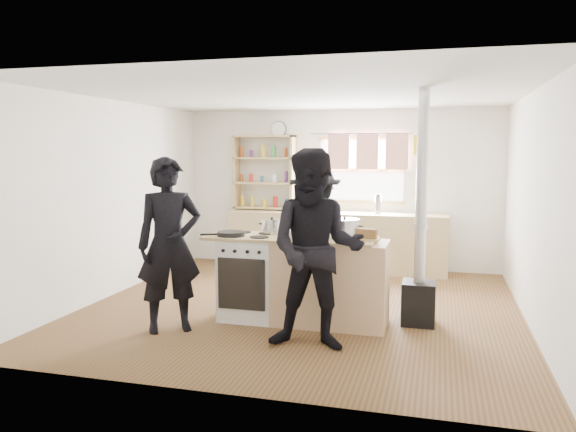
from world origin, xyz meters
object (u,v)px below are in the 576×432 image
(person_far, at_px, (315,233))
(thermos, at_px, (378,205))
(stockpot_stove, at_px, (272,226))
(person_near_right, at_px, (316,250))
(bread_board, at_px, (366,235))
(flue_heater, at_px, (420,264))
(stockpot_counter, at_px, (344,229))
(person_near_left, at_px, (169,245))
(cooking_island, at_px, (303,280))
(skillet_greens, at_px, (231,233))
(roast_tray, at_px, (299,234))

(person_far, bearing_deg, thermos, -130.49)
(stockpot_stove, height_order, person_near_right, person_near_right)
(bread_board, height_order, flue_heater, flue_heater)
(thermos, height_order, person_near_right, person_near_right)
(bread_board, bearing_deg, stockpot_counter, 174.09)
(thermos, relative_size, person_near_left, 0.16)
(person_far, bearing_deg, stockpot_stove, 39.04)
(stockpot_counter, bearing_deg, person_near_left, -159.22)
(thermos, height_order, cooking_island, thermos)
(stockpot_counter, bearing_deg, bread_board, -5.91)
(person_near_left, height_order, person_far, person_near_left)
(stockpot_counter, distance_m, person_near_right, 0.79)
(stockpot_stove, bearing_deg, flue_heater, 2.19)
(stockpot_stove, bearing_deg, person_far, 63.17)
(person_far, bearing_deg, skillet_greens, 29.95)
(stockpot_counter, distance_m, bread_board, 0.24)
(cooking_island, relative_size, stockpot_counter, 6.13)
(cooking_island, xyz_separation_m, flue_heater, (1.22, 0.24, 0.19))
(cooking_island, relative_size, flue_heater, 0.79)
(stockpot_counter, xyz_separation_m, person_near_right, (-0.14, -0.77, -0.10))
(thermos, xyz_separation_m, person_far, (-0.56, -1.90, -0.19))
(stockpot_stove, height_order, bread_board, stockpot_stove)
(bread_board, bearing_deg, person_far, 129.37)
(stockpot_stove, height_order, person_near_left, person_near_left)
(roast_tray, bearing_deg, bread_board, 2.35)
(flue_heater, height_order, person_near_left, flue_heater)
(stockpot_stove, relative_size, person_far, 0.13)
(roast_tray, xyz_separation_m, person_far, (-0.03, 0.92, -0.13))
(thermos, relative_size, stockpot_stove, 1.23)
(cooking_island, bearing_deg, bread_board, -2.36)
(roast_tray, bearing_deg, person_near_left, -154.21)
(flue_heater, relative_size, person_far, 1.48)
(flue_heater, bearing_deg, stockpot_counter, -162.38)
(skillet_greens, xyz_separation_m, stockpot_stove, (0.37, 0.31, 0.05))
(person_near_right, bearing_deg, roast_tray, 111.29)
(roast_tray, height_order, stockpot_stove, stockpot_stove)
(skillet_greens, bearing_deg, person_near_left, -132.23)
(stockpot_counter, xyz_separation_m, person_near_left, (-1.69, -0.64, -0.14))
(cooking_island, relative_size, person_near_right, 1.05)
(skillet_greens, distance_m, stockpot_stove, 0.48)
(thermos, height_order, skillet_greens, thermos)
(thermos, xyz_separation_m, flue_heater, (0.72, -2.53, -0.38))
(stockpot_counter, relative_size, flue_heater, 0.13)
(skillet_greens, bearing_deg, thermos, 66.19)
(thermos, relative_size, roast_tray, 0.72)
(thermos, distance_m, stockpot_stove, 2.74)
(stockpot_stove, distance_m, person_far, 0.79)
(skillet_greens, xyz_separation_m, person_near_left, (-0.47, -0.52, -0.06))
(skillet_greens, xyz_separation_m, stockpot_counter, (1.22, 0.12, 0.08))
(person_near_left, bearing_deg, bread_board, -16.86)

